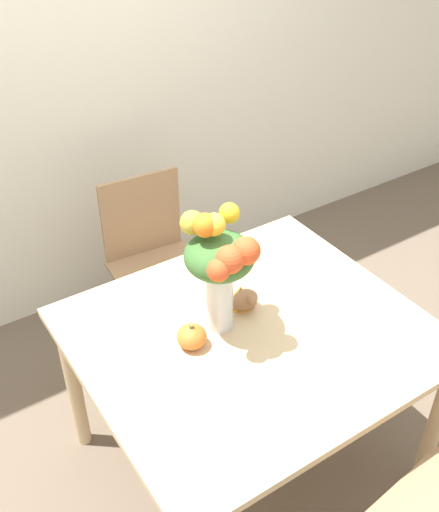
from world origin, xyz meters
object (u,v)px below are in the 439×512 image
at_px(pumpkin, 192,337).
at_px(dining_chair_near_window, 155,263).
at_px(turkey_figurine, 242,297).
at_px(flower_vase, 221,262).

relative_size(pumpkin, dining_chair_near_window, 0.12).
bearing_deg(pumpkin, turkey_figurine, 15.90).
bearing_deg(flower_vase, turkey_figurine, 22.65).
relative_size(flower_vase, turkey_figurine, 3.33).
distance_m(flower_vase, dining_chair_near_window, 1.01).
bearing_deg(pumpkin, dining_chair_near_window, 71.19).
bearing_deg(dining_chair_near_window, turkey_figurine, -87.30).
height_order(pumpkin, turkey_figurine, pumpkin).
distance_m(pumpkin, dining_chair_near_window, 0.94).
xyz_separation_m(flower_vase, dining_chair_near_window, (0.15, 0.82, -0.57)).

